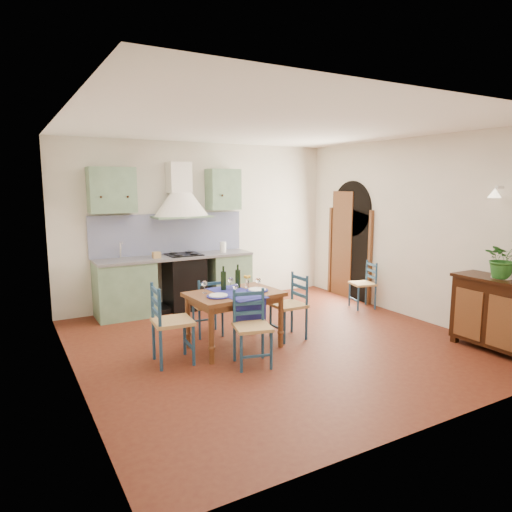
{
  "coord_description": "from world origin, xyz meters",
  "views": [
    {
      "loc": [
        -3.11,
        -4.96,
        2.09
      ],
      "look_at": [
        -0.13,
        0.3,
        1.14
      ],
      "focal_mm": 32.0,
      "sensor_mm": 36.0,
      "label": 1
    }
  ],
  "objects_px": {
    "dining_table": "(235,299)",
    "sideboard": "(496,311)",
    "potted_plant": "(503,258)",
    "chair_near": "(252,327)"
  },
  "relations": [
    {
      "from": "dining_table",
      "to": "potted_plant",
      "type": "relative_size",
      "value": 2.38
    },
    {
      "from": "sideboard",
      "to": "potted_plant",
      "type": "bearing_deg",
      "value": -37.43
    },
    {
      "from": "dining_table",
      "to": "sideboard",
      "type": "relative_size",
      "value": 1.14
    },
    {
      "from": "dining_table",
      "to": "potted_plant",
      "type": "height_order",
      "value": "potted_plant"
    },
    {
      "from": "sideboard",
      "to": "potted_plant",
      "type": "xyz_separation_m",
      "value": [
        0.02,
        -0.02,
        0.68
      ]
    },
    {
      "from": "dining_table",
      "to": "chair_near",
      "type": "bearing_deg",
      "value": -97.86
    },
    {
      "from": "sideboard",
      "to": "dining_table",
      "type": "bearing_deg",
      "value": 148.89
    },
    {
      "from": "dining_table",
      "to": "potted_plant",
      "type": "bearing_deg",
      "value": -31.17
    },
    {
      "from": "dining_table",
      "to": "sideboard",
      "type": "height_order",
      "value": "dining_table"
    },
    {
      "from": "chair_near",
      "to": "dining_table",
      "type": "bearing_deg",
      "value": 82.14
    }
  ]
}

